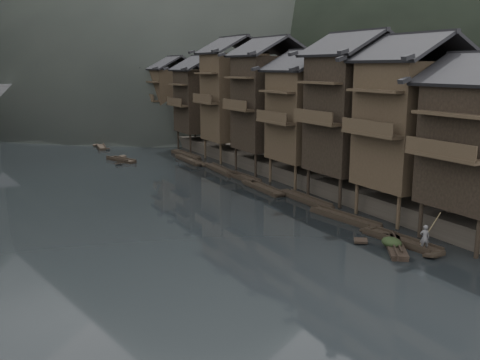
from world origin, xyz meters
TOP-DOWN VIEW (x-y plane):
  - water at (0.00, 0.00)m, footprint 300.00×300.00m
  - right_bank at (35.00, 40.00)m, footprint 40.00×200.00m
  - stilt_houses at (17.28, 19.21)m, footprint 9.00×67.60m
  - moored_sampans at (12.05, 15.63)m, footprint 2.74×48.58m
  - midriver_boats at (3.72, 40.96)m, footprint 2.75×17.72m
  - stone_bridge at (-0.00, 72.00)m, footprint 40.00×6.00m
  - hero_sampan at (10.85, -6.71)m, footprint 3.75×4.80m
  - cargo_heap at (10.71, -6.51)m, footprint 1.16×1.51m
  - boatman at (11.91, -8.21)m, footprint 0.75×0.67m
  - bamboo_pole at (12.11, -8.21)m, footprint 0.78×2.56m

SIDE VIEW (x-z plane):
  - water at x=0.00m, z-range 0.00..0.00m
  - hero_sampan at x=10.85m, z-range -0.02..0.42m
  - midriver_boats at x=3.72m, z-range -0.02..0.43m
  - moored_sampans at x=12.05m, z-range -0.03..0.44m
  - cargo_heap at x=10.71m, z-range 0.44..1.13m
  - right_bank at x=35.00m, z-range 0.00..1.80m
  - boatman at x=11.91m, z-range 0.44..2.16m
  - bamboo_pole at x=12.11m, z-range 2.16..5.72m
  - stone_bridge at x=0.00m, z-range 0.61..9.61m
  - stilt_houses at x=17.28m, z-range 1.08..17.02m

